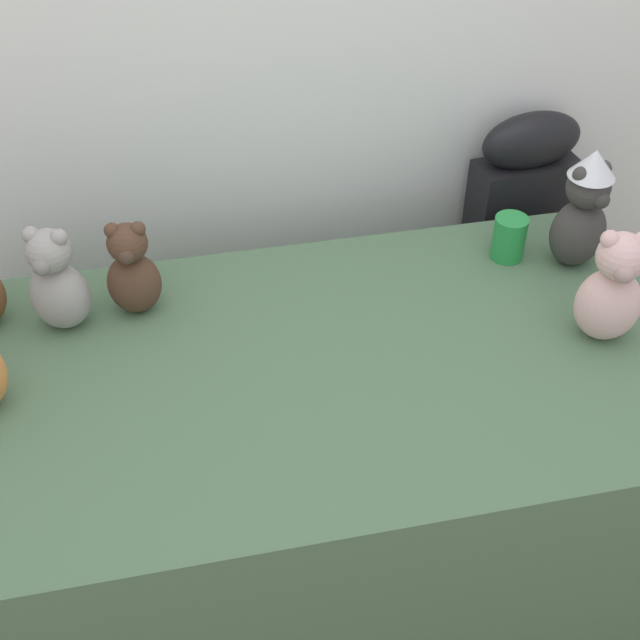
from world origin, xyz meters
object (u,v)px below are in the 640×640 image
at_px(teddy_bear_ash, 56,282).
at_px(party_cup_green, 509,238).
at_px(teddy_bear_blush, 612,290).
at_px(teddy_bear_charcoal, 583,210).
at_px(instrument_case, 508,268).
at_px(teddy_bear_cocoa, 132,271).
at_px(display_table, 320,481).

relative_size(teddy_bear_ash, party_cup_green, 2.30).
bearing_deg(teddy_bear_blush, teddy_bear_charcoal, 94.96).
distance_m(instrument_case, teddy_bear_blush, 0.72).
height_order(instrument_case, teddy_bear_ash, teddy_bear_ash).
xyz_separation_m(instrument_case, teddy_bear_charcoal, (-0.02, -0.34, 0.42)).
relative_size(instrument_case, teddy_bear_blush, 3.69).
bearing_deg(party_cup_green, teddy_bear_cocoa, -178.79).
relative_size(display_table, teddy_bear_charcoal, 5.30).
height_order(teddy_bear_charcoal, party_cup_green, teddy_bear_charcoal).
bearing_deg(party_cup_green, teddy_bear_blush, -73.65).
bearing_deg(teddy_bear_cocoa, teddy_bear_ash, -165.91).
height_order(teddy_bear_blush, teddy_bear_charcoal, teddy_bear_charcoal).
distance_m(display_table, teddy_bear_ash, 0.76).
distance_m(teddy_bear_ash, teddy_bear_blush, 1.17).
bearing_deg(display_table, party_cup_green, 28.07).
bearing_deg(teddy_bear_cocoa, display_table, -29.01).
bearing_deg(teddy_bear_charcoal, display_table, -175.93).
xyz_separation_m(teddy_bear_cocoa, party_cup_green, (0.88, 0.02, -0.05)).
xyz_separation_m(instrument_case, teddy_bear_ash, (-1.20, -0.32, 0.39)).
bearing_deg(teddy_bear_blush, display_table, -166.83).
xyz_separation_m(instrument_case, party_cup_green, (-0.16, -0.28, 0.33)).
bearing_deg(teddy_bear_ash, teddy_bear_charcoal, 19.15).
relative_size(teddy_bear_cocoa, party_cup_green, 2.10).
relative_size(instrument_case, teddy_bear_charcoal, 3.28).
bearing_deg(teddy_bear_ash, party_cup_green, 21.98).
xyz_separation_m(display_table, instrument_case, (0.68, 0.56, 0.12)).
relative_size(instrument_case, teddy_bear_cocoa, 4.30).
bearing_deg(teddy_bear_ash, teddy_bear_blush, 6.20).
xyz_separation_m(teddy_bear_cocoa, teddy_bear_blush, (0.98, -0.30, 0.02)).
bearing_deg(teddy_bear_blush, teddy_bear_ash, -177.06).
bearing_deg(instrument_case, teddy_bear_cocoa, -170.31).
bearing_deg(display_table, teddy_bear_blush, -3.37).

